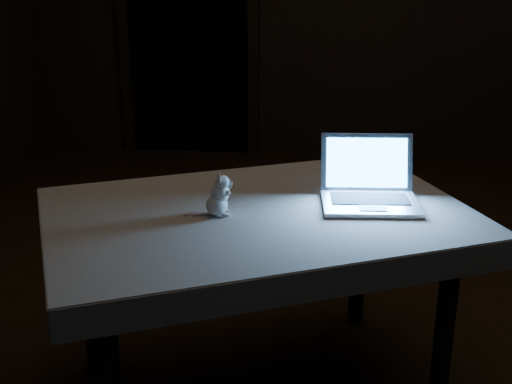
# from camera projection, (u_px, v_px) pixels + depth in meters

# --- Properties ---
(floor) EXTENTS (5.00, 5.00, 0.00)m
(floor) POSITION_uv_depth(u_px,v_px,m) (330.00, 321.00, 2.95)
(floor) COLOR black
(floor) RESTS_ON ground
(doorway) EXTENTS (1.06, 0.36, 2.13)m
(doorway) POSITION_uv_depth(u_px,v_px,m) (188.00, 12.00, 5.04)
(doorway) COLOR black
(doorway) RESTS_ON back_wall
(table) EXTENTS (1.51, 1.28, 0.69)m
(table) POSITION_uv_depth(u_px,v_px,m) (258.00, 304.00, 2.40)
(table) COLOR black
(table) RESTS_ON floor
(tablecloth) EXTENTS (1.56, 1.23, 0.10)m
(tablecloth) POSITION_uv_depth(u_px,v_px,m) (268.00, 223.00, 2.30)
(tablecloth) COLOR beige
(tablecloth) RESTS_ON table
(laptop) EXTENTS (0.34, 0.31, 0.22)m
(laptop) POSITION_uv_depth(u_px,v_px,m) (372.00, 176.00, 2.28)
(laptop) COLOR silver
(laptop) RESTS_ON tablecloth
(plush_mouse) EXTENTS (0.12, 0.12, 0.14)m
(plush_mouse) POSITION_uv_depth(u_px,v_px,m) (217.00, 194.00, 2.22)
(plush_mouse) COLOR white
(plush_mouse) RESTS_ON tablecloth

